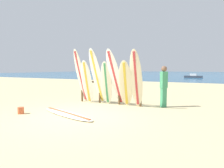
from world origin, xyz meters
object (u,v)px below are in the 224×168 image
at_px(surfboard_leaning_center, 106,83).
at_px(surfboard_leaning_far_right, 136,79).
at_px(sand_bucket, 21,110).
at_px(surfboard_leaning_center_right, 115,78).
at_px(surfboard_leaning_right, 126,84).
at_px(surfboard_rack, 109,88).
at_px(surfboard_leaning_center_left, 97,77).
at_px(beachgoer_standing, 164,85).
at_px(surfboard_leaning_left, 87,82).
at_px(small_boat_offshore, 193,76).
at_px(surfboard_lying_on_sand, 67,114).
at_px(surfboard_leaning_far_left, 81,76).

distance_m(surfboard_leaning_center, surfboard_leaning_far_right, 1.44).
xyz_separation_m(surfboard_leaning_far_right, sand_bucket, (-3.42, -2.72, -1.08)).
bearing_deg(surfboard_leaning_center_right, surfboard_leaning_center, 174.24).
distance_m(surfboard_leaning_right, sand_bucket, 4.12).
distance_m(surfboard_rack, surfboard_leaning_center_left, 0.77).
height_order(surfboard_leaning_center_left, surfboard_leaning_center_right, surfboard_leaning_center_left).
relative_size(surfboard_leaning_center_right, beachgoer_standing, 1.41).
height_order(surfboard_leaning_left, sand_bucket, surfboard_leaning_left).
bearing_deg(beachgoer_standing, surfboard_leaning_center_left, -167.74).
bearing_deg(beachgoer_standing, small_boat_offshore, 90.32).
bearing_deg(surfboard_lying_on_sand, surfboard_leaning_center, 79.34).
bearing_deg(surfboard_leaning_center_right, surfboard_leaning_far_left, 176.54).
xyz_separation_m(surfboard_leaning_right, surfboard_lying_on_sand, (-1.37, -2.13, -0.95)).
distance_m(surfboard_leaning_center_right, surfboard_leaning_far_right, 0.95).
height_order(surfboard_leaning_far_left, surfboard_leaning_center_right, surfboard_leaning_far_left).
bearing_deg(surfboard_leaning_center, surfboard_leaning_left, -173.49).
xyz_separation_m(surfboard_leaning_center_left, small_boat_offshore, (2.70, 28.62, -1.00)).
xyz_separation_m(surfboard_leaning_center_right, beachgoer_standing, (1.92, 0.67, -0.27)).
distance_m(surfboard_leaning_far_right, beachgoer_standing, 1.23).
bearing_deg(surfboard_leaning_center_left, surfboard_leaning_left, -166.50).
xyz_separation_m(beachgoer_standing, sand_bucket, (-4.39, -3.45, -0.83)).
bearing_deg(surfboard_leaning_far_left, beachgoer_standing, 8.40).
bearing_deg(surfboard_leaning_left, sand_bucket, -111.32).
relative_size(surfboard_leaning_left, surfboard_leaning_center_right, 0.82).
height_order(surfboard_leaning_far_right, sand_bucket, surfboard_leaning_far_right).
distance_m(surfboard_rack, surfboard_leaning_far_left, 1.52).
height_order(surfboard_leaning_left, small_boat_offshore, surfboard_leaning_left).
bearing_deg(surfboard_leaning_left, small_boat_offshore, 83.69).
bearing_deg(surfboard_rack, small_boat_offshore, 85.46).
bearing_deg(surfboard_leaning_right, beachgoer_standing, 26.27).
height_order(surfboard_leaning_far_left, surfboard_leaning_right, surfboard_leaning_far_left).
xyz_separation_m(surfboard_leaning_far_left, surfboard_leaning_center_left, (0.94, -0.06, -0.01)).
bearing_deg(surfboard_leaning_center_right, surfboard_rack, 143.07).
relative_size(surfboard_rack, surfboard_leaning_left, 1.56).
xyz_separation_m(surfboard_leaning_center_left, surfboard_leaning_center, (0.47, -0.01, -0.29)).
height_order(small_boat_offshore, sand_bucket, small_boat_offshore).
bearing_deg(surfboard_rack, surfboard_leaning_center, -86.87).
distance_m(surfboard_leaning_center_right, surfboard_lying_on_sand, 2.62).
height_order(surfboard_leaning_center_left, sand_bucket, surfboard_leaning_center_left).
bearing_deg(surfboard_leaning_right, surfboard_lying_on_sand, -122.67).
relative_size(surfboard_leaning_left, surfboard_leaning_center_left, 0.79).
bearing_deg(surfboard_leaning_center_left, surfboard_leaning_far_left, 176.29).
bearing_deg(beachgoer_standing, surfboard_leaning_far_right, -143.35).
bearing_deg(sand_bucket, beachgoer_standing, 38.13).
xyz_separation_m(surfboard_leaning_center_left, sand_bucket, (-1.53, -2.83, -1.14)).
distance_m(surfboard_leaning_left, beachgoer_standing, 3.41).
bearing_deg(small_boat_offshore, surfboard_leaning_center_right, -93.52).
bearing_deg(surfboard_leaning_center_left, beachgoer_standing, 12.26).
relative_size(surfboard_leaning_far_left, surfboard_leaning_center, 1.30).
relative_size(surfboard_leaning_center, surfboard_leaning_right, 0.99).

